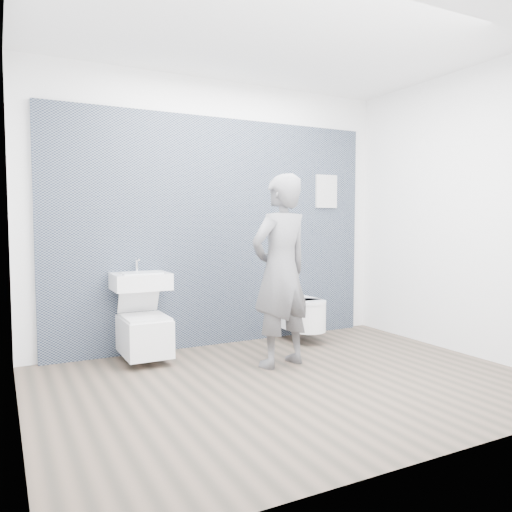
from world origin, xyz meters
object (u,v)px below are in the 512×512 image
washbasin (141,281)px  toilet_square (144,333)px  visitor (281,271)px  toilet_rounded (303,314)px

washbasin → toilet_square: (0.00, -0.10, -0.48)m
washbasin → visitor: 1.34m
washbasin → visitor: bearing=-36.6°
toilet_rounded → visitor: visitor is taller
toilet_rounded → toilet_square: bearing=179.3°
visitor → toilet_rounded: bearing=-147.1°
toilet_rounded → washbasin: bearing=176.2°
toilet_square → toilet_rounded: 1.75m
washbasin → toilet_square: bearing=-90.0°
toilet_square → toilet_rounded: (1.75, -0.02, 0.03)m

